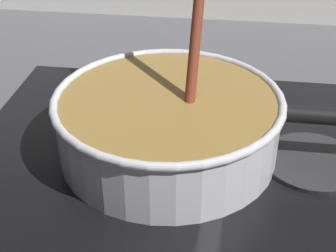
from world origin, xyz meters
name	(u,v)px	position (x,y,z in m)	size (l,w,h in m)	color
hob_plate	(168,155)	(0.07, 0.22, 0.01)	(0.56, 0.48, 0.01)	black
burner_ring	(168,149)	(0.07, 0.22, 0.02)	(0.16, 0.16, 0.01)	#592D0C
spare_burner	(313,161)	(0.27, 0.22, 0.01)	(0.13, 0.13, 0.01)	#262628
cooking_pan	(169,123)	(0.08, 0.22, 0.06)	(0.45, 0.31, 0.34)	silver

